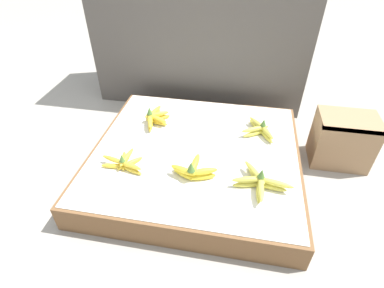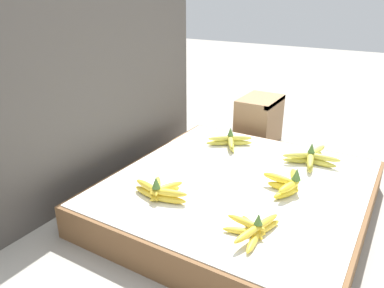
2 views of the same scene
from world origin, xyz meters
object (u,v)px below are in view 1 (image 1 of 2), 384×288
object	(u,v)px
wooden_crate	(342,140)
banana_bunch_front_left	(124,163)
banana_bunch_middle_left	(154,118)
banana_bunch_middle_midright	(260,129)
banana_bunch_front_midleft	(193,171)
banana_bunch_front_midright	(259,182)

from	to	relation	value
wooden_crate	banana_bunch_front_left	bearing A→B (deg)	-159.24
banana_bunch_middle_left	banana_bunch_middle_midright	world-z (taller)	banana_bunch_middle_left
banana_bunch_front_left	banana_bunch_front_midleft	world-z (taller)	banana_bunch_front_midleft
banana_bunch_front_left	banana_bunch_front_midleft	xyz separation A→B (m)	(0.33, -0.00, 0.01)
banana_bunch_middle_left	banana_bunch_middle_midright	xyz separation A→B (m)	(0.59, -0.01, -0.00)
banana_bunch_front_left	banana_bunch_front_midright	xyz separation A→B (m)	(0.63, -0.02, 0.01)
banana_bunch_front_left	wooden_crate	bearing A→B (deg)	20.76
banana_bunch_front_midleft	banana_bunch_front_midright	size ratio (longest dim) A/B	0.82
wooden_crate	banana_bunch_middle_left	bearing A→B (deg)	-179.42
banana_bunch_middle_midright	banana_bunch_front_midright	bearing A→B (deg)	-90.07
wooden_crate	banana_bunch_middle_left	world-z (taller)	wooden_crate
banana_bunch_front_midleft	banana_bunch_front_midright	xyz separation A→B (m)	(0.29, -0.01, -0.00)
banana_bunch_middle_left	banana_bunch_front_midright	bearing A→B (deg)	-34.61
banana_bunch_front_midleft	banana_bunch_front_left	bearing A→B (deg)	179.27
wooden_crate	banana_bunch_middle_midright	world-z (taller)	wooden_crate
banana_bunch_front_left	banana_bunch_middle_left	xyz separation A→B (m)	(0.03, 0.39, 0.01)
banana_bunch_front_midright	banana_bunch_front_midleft	bearing A→B (deg)	177.46
banana_bunch_middle_left	banana_bunch_middle_midright	distance (m)	0.59
wooden_crate	banana_bunch_middle_midright	distance (m)	0.43
banana_bunch_front_midleft	wooden_crate	bearing A→B (deg)	29.17
banana_bunch_front_left	banana_bunch_middle_left	distance (m)	0.39
banana_bunch_front_midleft	banana_bunch_middle_midright	size ratio (longest dim) A/B	1.05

